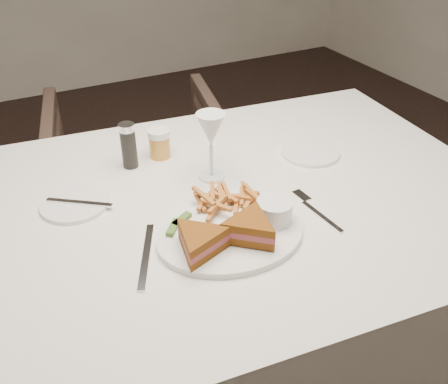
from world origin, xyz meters
name	(u,v)px	position (x,y,z in m)	size (l,w,h in m)	color
ground	(183,327)	(0.00, 0.00, 0.00)	(5.00, 5.00, 0.00)	black
table	(216,309)	(-0.01, -0.30, 0.38)	(1.43, 0.95, 0.75)	silver
chair_far	(139,169)	(0.06, 0.57, 0.35)	(0.69, 0.64, 0.71)	#423028
table_setting	(218,199)	(-0.02, -0.35, 0.79)	(0.80, 0.63, 0.18)	white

